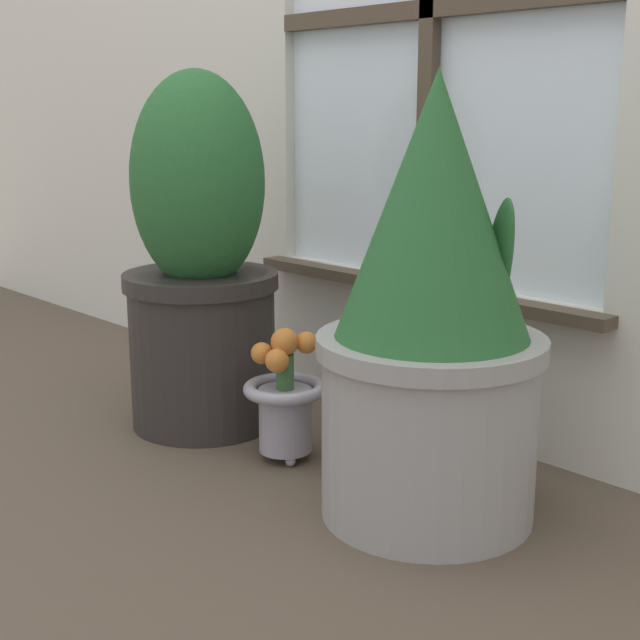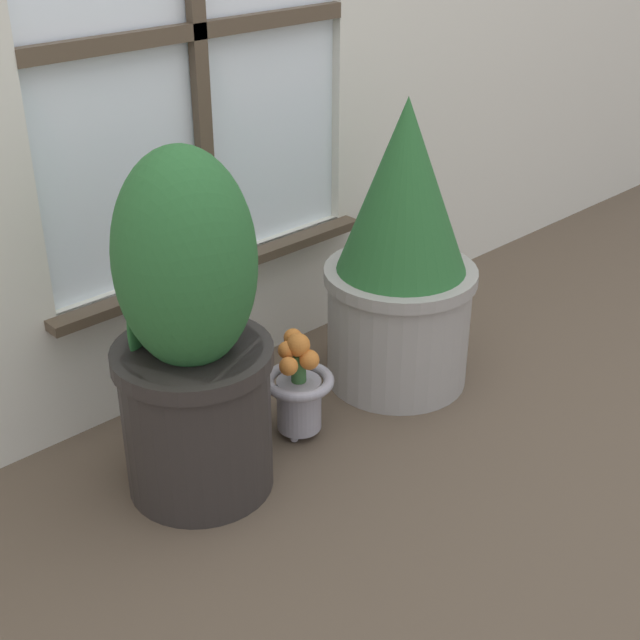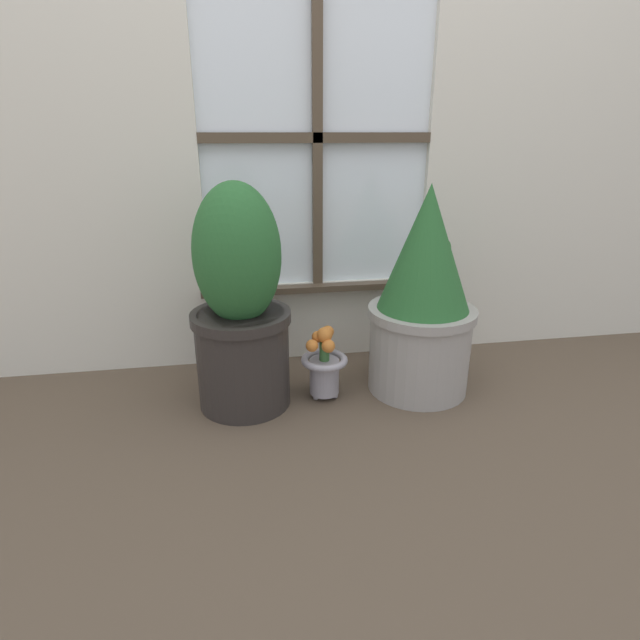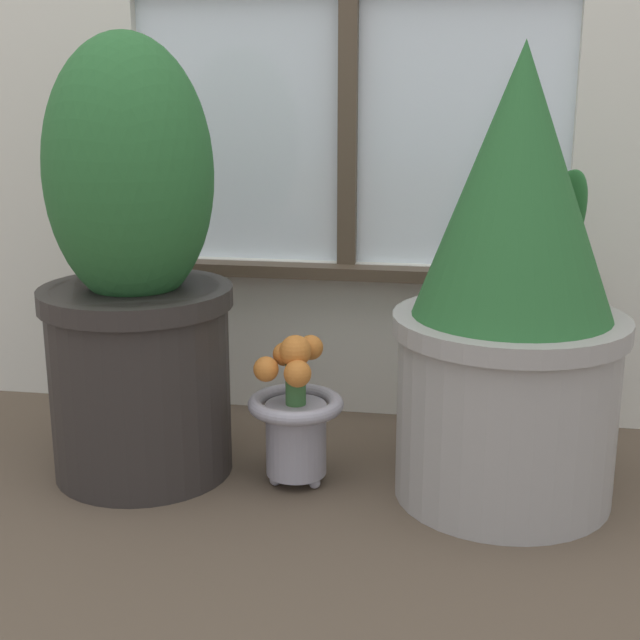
# 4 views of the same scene
# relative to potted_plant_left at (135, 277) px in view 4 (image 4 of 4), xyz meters

# --- Properties ---
(ground_plane) EXTENTS (10.00, 10.00, 0.00)m
(ground_plane) POSITION_rel_potted_plant_left_xyz_m (0.31, -0.17, -0.35)
(ground_plane) COLOR brown
(potted_plant_left) EXTENTS (0.33, 0.33, 0.74)m
(potted_plant_left) POSITION_rel_potted_plant_left_xyz_m (0.00, 0.00, 0.00)
(potted_plant_left) COLOR #2D2826
(potted_plant_left) RESTS_ON ground_plane
(potted_plant_right) EXTENTS (0.37, 0.37, 0.73)m
(potted_plant_right) POSITION_rel_potted_plant_left_xyz_m (0.62, 0.00, -0.01)
(potted_plant_right) COLOR #9E9993
(potted_plant_right) RESTS_ON ground_plane
(flower_vase) EXTENTS (0.16, 0.16, 0.26)m
(flower_vase) POSITION_rel_potted_plant_left_xyz_m (0.27, -0.01, -0.22)
(flower_vase) COLOR #99939E
(flower_vase) RESTS_ON ground_plane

